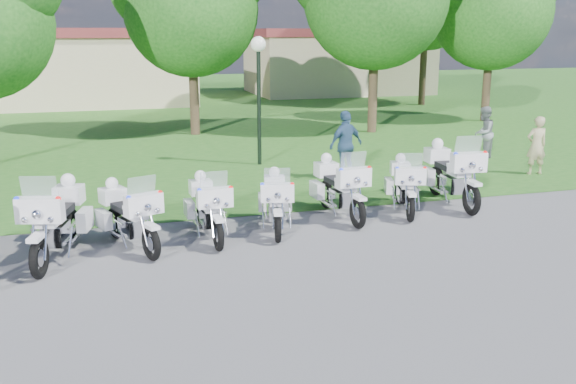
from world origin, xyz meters
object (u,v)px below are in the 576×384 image
object	(u,v)px
motorcycle_2	(128,215)
bystander_c	(346,145)
motorcycle_1	(57,220)
motorcycle_3	(208,207)
bystander_a	(536,146)
motorcycle_5	(339,187)
motorcycle_7	(451,173)
lamp_post	(259,68)
motorcycle_6	(404,184)
motorcycle_4	(276,201)
bystander_b	(484,133)

from	to	relation	value
motorcycle_2	bystander_c	world-z (taller)	bystander_c
motorcycle_1	motorcycle_2	xyz separation A→B (m)	(1.22, 0.21, -0.07)
motorcycle_2	motorcycle_3	world-z (taller)	motorcycle_2
motorcycle_1	bystander_a	bearing A→B (deg)	-150.05
motorcycle_5	motorcycle_7	distance (m)	2.91
lamp_post	bystander_a	size ratio (longest dim) A/B	2.31
motorcycle_6	motorcycle_4	bearing A→B (deg)	26.93
motorcycle_5	motorcycle_7	bearing A→B (deg)	-176.91
bystander_b	motorcycle_4	bearing A→B (deg)	-6.41
motorcycle_3	motorcycle_4	distance (m)	1.41
motorcycle_6	bystander_a	world-z (taller)	bystander_a
motorcycle_2	motorcycle_6	xyz separation A→B (m)	(6.03, 0.86, -0.02)
motorcycle_1	motorcycle_6	bearing A→B (deg)	-157.12
motorcycle_1	bystander_b	distance (m)	13.59
motorcycle_2	bystander_c	xyz separation A→B (m)	(5.94, 4.23, 0.31)
motorcycle_3	motorcycle_6	bearing A→B (deg)	-174.09
motorcycle_7	motorcycle_3	bearing A→B (deg)	13.79
bystander_b	bystander_c	world-z (taller)	bystander_c
bystander_a	bystander_b	bearing A→B (deg)	-79.10
motorcycle_1	bystander_a	size ratio (longest dim) A/B	1.47
motorcycle_2	motorcycle_3	size ratio (longest dim) A/B	0.97
motorcycle_4	motorcycle_7	size ratio (longest dim) A/B	0.81
bystander_b	lamp_post	bearing A→B (deg)	-48.79
motorcycle_5	lamp_post	xyz separation A→B (m)	(-0.31, 5.91, 2.23)
motorcycle_3	motorcycle_7	xyz separation A→B (m)	(5.84, 0.94, 0.11)
motorcycle_4	bystander_c	xyz separation A→B (m)	(3.03, 3.91, 0.34)
motorcycle_4	motorcycle_5	xyz separation A→B (m)	(1.55, 0.52, 0.06)
motorcycle_2	bystander_a	distance (m)	11.71
motorcycle_3	motorcycle_7	bearing A→B (deg)	-173.12
bystander_a	motorcycle_7	bearing A→B (deg)	34.84
motorcycle_1	lamp_post	bearing A→B (deg)	-113.21
motorcycle_7	lamp_post	distance (m)	6.80
bystander_a	bystander_c	world-z (taller)	bystander_c
motorcycle_1	motorcycle_7	world-z (taller)	motorcycle_7
motorcycle_4	motorcycle_7	bearing A→B (deg)	-156.67
bystander_a	motorcycle_4	bearing A→B (deg)	25.92
motorcycle_4	lamp_post	distance (m)	6.94
motorcycle_2	motorcycle_7	bearing A→B (deg)	167.64
bystander_c	bystander_b	bearing A→B (deg)	174.97
motorcycle_1	motorcycle_6	xyz separation A→B (m)	(7.25, 1.07, -0.09)
motorcycle_3	lamp_post	size ratio (longest dim) A/B	0.57
motorcycle_3	bystander_c	size ratio (longest dim) A/B	1.16
motorcycle_2	motorcycle_5	bearing A→B (deg)	169.40
motorcycle_1	motorcycle_3	bearing A→B (deg)	-156.71
motorcycle_4	bystander_b	distance (m)	9.71
motorcycle_2	motorcycle_7	world-z (taller)	motorcycle_7
motorcycle_7	bystander_b	world-z (taller)	motorcycle_7
motorcycle_2	motorcycle_3	distance (m)	1.53
motorcycle_5	motorcycle_6	bearing A→B (deg)	177.63
motorcycle_4	bystander_b	world-z (taller)	bystander_b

